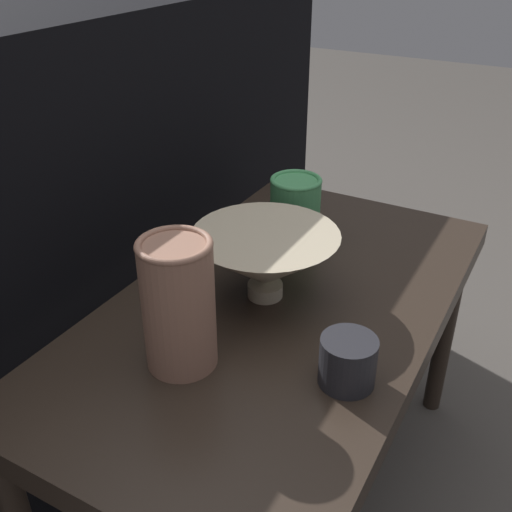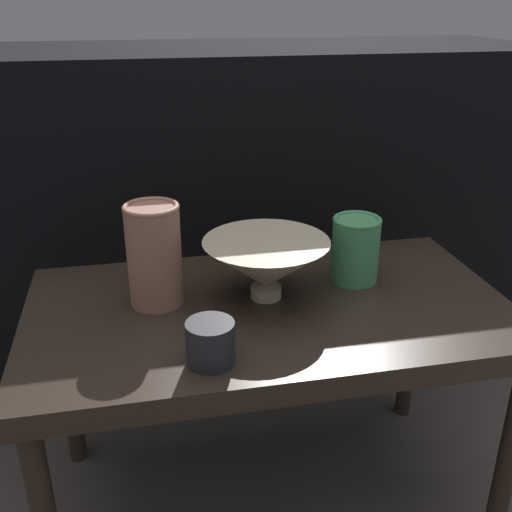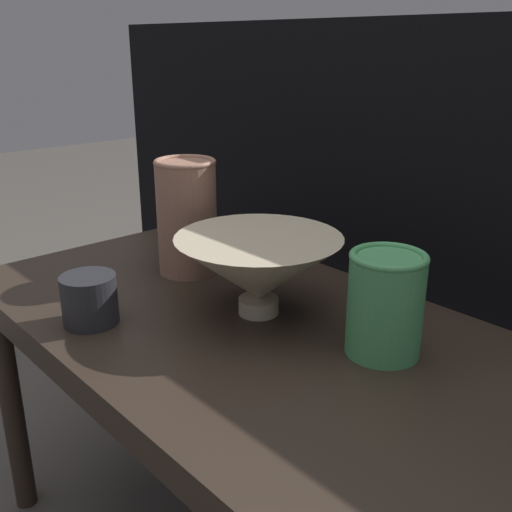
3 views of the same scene
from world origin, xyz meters
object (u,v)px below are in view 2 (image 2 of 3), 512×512
vase_textured_left (154,254)px  bowl (263,265)px  vase_colorful_right (355,248)px  cup (210,343)px

vase_textured_left → bowl: bearing=-6.6°
vase_colorful_right → cup: size_ratio=1.73×
bowl → vase_colorful_right: vase_colorful_right is taller
bowl → vase_colorful_right: size_ratio=1.78×
bowl → cup: bearing=-123.0°
cup → vase_textured_left: bearing=108.0°
vase_textured_left → vase_colorful_right: bearing=2.3°
cup → bowl: bearing=57.0°
bowl → vase_textured_left: size_ratio=1.23×
vase_colorful_right → cup: (-0.30, -0.22, -0.03)m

